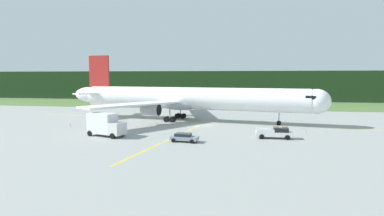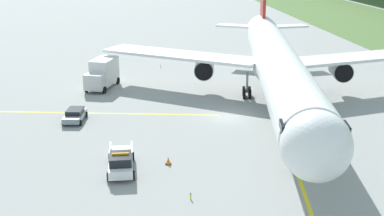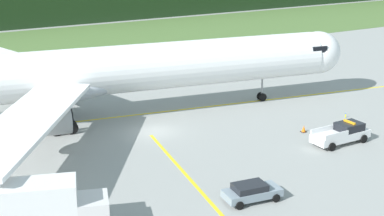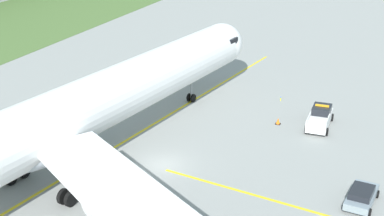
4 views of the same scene
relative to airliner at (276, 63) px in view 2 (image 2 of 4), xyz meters
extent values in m
plane|color=gray|center=(4.38, -6.39, -4.91)|extent=(320.00, 320.00, 0.00)
cube|color=yellow|center=(0.69, -0.11, -4.90)|extent=(79.05, 13.14, 0.01)
cube|color=yellow|center=(1.21, -22.16, -4.90)|extent=(5.20, 30.20, 0.01)
cylinder|color=white|center=(0.69, -0.11, 0.10)|extent=(50.15, 12.78, 4.81)
ellipsoid|color=white|center=(26.32, -4.28, 0.10)|extent=(6.00, 5.60, 4.81)
ellipsoid|color=white|center=(-25.43, 4.13, 0.46)|extent=(8.18, 4.80, 3.61)
ellipsoid|color=#B1B9C4|center=(-1.78, 0.29, -1.23)|extent=(11.25, 6.69, 2.65)
cube|color=black|center=(25.18, -4.09, 0.94)|extent=(2.51, 4.80, 0.70)
cube|color=white|center=(-4.72, 12.48, -0.50)|extent=(10.25, 21.72, 0.35)
cylinder|color=#A5A5A5|center=(-3.25, 9.08, -1.75)|extent=(3.96, 2.96, 2.41)
cylinder|color=black|center=(-1.42, 8.78, -1.75)|extent=(0.47, 2.20, 2.21)
cube|color=white|center=(-8.43, -10.35, -0.50)|extent=(15.80, 20.29, 0.35)
cylinder|color=#A5A5A5|center=(-5.96, -7.58, -1.75)|extent=(3.96, 2.96, 2.41)
cylinder|color=black|center=(-4.13, -7.88, -1.75)|extent=(0.47, 2.20, 2.21)
cube|color=white|center=(-22.31, 7.29, 0.94)|extent=(3.58, 7.13, 0.28)
cube|color=white|center=(-23.47, 0.16, 0.94)|extent=(5.41, 7.24, 0.28)
cylinder|color=gray|center=(19.45, -3.16, -3.16)|extent=(0.20, 0.20, 2.60)
cylinder|color=black|center=(19.49, -2.91, -4.46)|extent=(0.92, 0.36, 0.90)
cylinder|color=black|center=(19.41, -3.42, -4.46)|extent=(0.92, 0.36, 0.90)
cylinder|color=gray|center=(-2.27, 3.54, -3.01)|extent=(0.28, 0.28, 2.60)
cylinder|color=black|center=(-1.63, 3.08, -4.31)|extent=(1.23, 0.49, 1.20)
cylinder|color=black|center=(-1.52, 3.77, -4.31)|extent=(1.23, 0.49, 1.20)
cylinder|color=black|center=(-3.02, 3.31, -4.31)|extent=(1.23, 0.49, 1.20)
cylinder|color=black|center=(-2.90, 4.00, -4.31)|extent=(1.23, 0.49, 1.20)
cylinder|color=gray|center=(-3.27, -2.64, -3.01)|extent=(0.28, 0.28, 2.60)
cylinder|color=black|center=(-2.53, -2.40, -4.31)|extent=(1.23, 0.49, 1.20)
cylinder|color=black|center=(-2.64, -3.10, -4.31)|extent=(1.23, 0.49, 1.20)
cylinder|color=black|center=(-3.91, -2.18, -4.31)|extent=(1.23, 0.49, 1.20)
cylinder|color=black|center=(-4.02, -2.87, -4.31)|extent=(1.23, 0.49, 1.20)
cube|color=white|center=(17.50, -17.49, -4.18)|extent=(5.72, 1.96, 0.70)
cube|color=black|center=(18.53, -17.48, -3.48)|extent=(2.30, 1.77, 0.70)
cube|color=white|center=(16.12, -16.60, -3.60)|extent=(2.74, 0.13, 0.45)
cube|color=white|center=(16.14, -18.41, -3.60)|extent=(2.74, 0.13, 0.45)
cube|color=orange|center=(18.53, -17.48, -3.05)|extent=(0.21, 1.33, 0.16)
cylinder|color=black|center=(19.43, -16.50, -4.53)|extent=(0.76, 0.25, 0.76)
cylinder|color=black|center=(19.45, -18.45, -4.53)|extent=(0.76, 0.25, 0.76)
cylinder|color=black|center=(15.55, -16.54, -4.53)|extent=(0.76, 0.25, 0.76)
cylinder|color=black|center=(15.57, -18.48, -4.53)|extent=(0.76, 0.25, 0.76)
cube|color=silver|center=(-7.22, -21.27, -3.46)|extent=(2.56, 2.88, 2.00)
cube|color=silver|center=(-10.34, -20.23, -2.80)|extent=(5.21, 3.76, 3.31)
cylinder|color=#99999E|center=(-9.45, -20.53, -4.55)|extent=(0.76, 0.34, 1.04)
cylinder|color=#99999E|center=(-11.23, -19.93, -4.55)|extent=(0.76, 0.34, 1.04)
cylinder|color=black|center=(-6.84, -20.14, -4.46)|extent=(0.94, 0.53, 0.90)
cylinder|color=black|center=(-7.60, -22.41, -4.46)|extent=(0.94, 0.53, 0.90)
cylinder|color=black|center=(-11.52, -18.57, -4.46)|extent=(0.94, 0.53, 0.90)
cylinder|color=black|center=(-12.28, -20.84, -4.46)|extent=(0.94, 0.53, 0.90)
cube|color=gray|center=(4.04, -22.65, -4.33)|extent=(4.32, 2.27, 0.55)
cube|color=black|center=(3.84, -22.62, -3.83)|extent=(2.49, 1.83, 0.45)
cylinder|color=black|center=(5.59, -21.93, -4.61)|extent=(0.62, 0.25, 0.60)
cylinder|color=black|center=(5.37, -23.73, -4.61)|extent=(0.62, 0.25, 0.60)
cylinder|color=black|center=(2.72, -21.57, -4.61)|extent=(0.62, 0.25, 0.60)
cylinder|color=black|center=(2.50, -23.37, -4.61)|extent=(0.62, 0.25, 0.60)
cube|color=black|center=(16.66, -13.55, -4.89)|extent=(0.51, 0.51, 0.03)
cone|color=orange|center=(16.66, -13.55, -4.57)|extent=(0.39, 0.39, 0.61)
cylinder|color=yellow|center=(23.29, -12.34, -4.71)|extent=(0.10, 0.10, 0.38)
sphere|color=blue|center=(23.29, -12.34, -4.47)|extent=(0.12, 0.12, 0.12)
cylinder|color=yellow|center=(-20.85, -12.34, -4.74)|extent=(0.10, 0.10, 0.33)
sphere|color=blue|center=(-20.85, -12.34, -4.53)|extent=(0.12, 0.12, 0.12)
camera|label=1|loc=(13.62, -69.27, 4.91)|focal=30.07mm
camera|label=2|loc=(57.81, -15.92, 12.65)|focal=49.13mm
camera|label=3|loc=(-17.59, -51.65, 13.36)|focal=52.36mm
camera|label=4|loc=(-32.88, -23.61, 16.28)|focal=50.72mm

